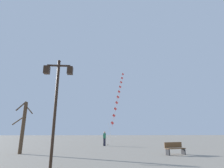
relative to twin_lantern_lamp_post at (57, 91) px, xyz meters
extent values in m
plane|color=gray|center=(1.78, 12.29, -3.62)|extent=(160.00, 160.00, 0.00)
cylinder|color=black|center=(0.00, 0.00, -1.07)|extent=(0.14, 0.14, 5.09)
sphere|color=black|center=(0.00, 0.00, 1.55)|extent=(0.16, 0.16, 0.16)
cube|color=black|center=(0.00, 0.00, 1.32)|extent=(1.17, 0.08, 0.08)
cube|color=black|center=(-0.58, 0.00, 1.07)|extent=(0.28, 0.28, 0.40)
cube|color=beige|center=(-0.58, 0.00, 1.07)|extent=(0.19, 0.19, 0.30)
cube|color=black|center=(0.58, 0.00, 1.07)|extent=(0.28, 0.28, 0.40)
cube|color=beige|center=(0.58, 0.00, 1.07)|extent=(0.19, 0.19, 0.30)
cylinder|color=brown|center=(3.44, 14.94, -3.53)|extent=(0.06, 0.06, 0.18)
cylinder|color=silver|center=(3.82, 16.05, -2.07)|extent=(0.79, 2.24, 2.74)
cylinder|color=silver|center=(4.36, 17.63, -0.14)|extent=(0.34, 0.95, 1.15)
cylinder|color=silver|center=(4.68, 18.55, 1.00)|extent=(0.34, 0.95, 1.15)
cylinder|color=silver|center=(5.00, 19.48, 2.14)|extent=(0.34, 0.95, 1.15)
cylinder|color=silver|center=(5.32, 20.41, 3.28)|extent=(0.34, 0.95, 1.15)
cylinder|color=silver|center=(5.64, 21.33, 4.42)|extent=(0.34, 0.95, 1.15)
cylinder|color=silver|center=(5.96, 22.26, 5.56)|extent=(0.34, 0.95, 1.15)
cylinder|color=silver|center=(6.28, 23.19, 6.69)|extent=(0.34, 0.95, 1.15)
cylinder|color=silver|center=(6.60, 24.11, 7.83)|extent=(0.34, 0.95, 1.15)
cylinder|color=silver|center=(6.92, 25.04, 8.97)|extent=(0.34, 0.95, 1.15)
cube|color=red|center=(4.20, 17.16, -0.71)|extent=(0.46, 0.29, 0.53)
cylinder|color=red|center=(4.20, 17.16, -1.12)|extent=(0.05, 0.06, 0.39)
cube|color=red|center=(4.52, 18.09, 0.43)|extent=(0.46, 0.28, 0.53)
cylinder|color=red|center=(4.52, 18.09, 0.04)|extent=(0.02, 0.02, 0.35)
cube|color=red|center=(4.84, 19.02, 1.57)|extent=(0.48, 0.24, 0.53)
cylinder|color=red|center=(4.84, 19.02, 1.20)|extent=(0.03, 0.04, 0.31)
cube|color=red|center=(5.16, 19.94, 2.71)|extent=(0.52, 0.13, 0.53)
cylinder|color=red|center=(5.16, 19.94, 2.35)|extent=(0.02, 0.04, 0.29)
cube|color=red|center=(5.48, 20.87, 3.85)|extent=(0.53, 0.06, 0.53)
cylinder|color=red|center=(5.48, 20.87, 3.49)|extent=(0.02, 0.03, 0.28)
cube|color=red|center=(5.80, 21.80, 4.99)|extent=(0.51, 0.18, 0.53)
cylinder|color=red|center=(5.80, 21.80, 4.56)|extent=(0.03, 0.04, 0.42)
cube|color=red|center=(6.12, 22.72, 6.12)|extent=(0.47, 0.25, 0.53)
cylinder|color=red|center=(6.12, 22.72, 5.70)|extent=(0.03, 0.04, 0.41)
cube|color=red|center=(6.44, 23.65, 7.26)|extent=(0.49, 0.21, 0.53)
cylinder|color=red|center=(6.44, 23.65, 6.87)|extent=(0.03, 0.03, 0.36)
cube|color=red|center=(6.76, 24.58, 8.40)|extent=(0.48, 0.24, 0.53)
cylinder|color=red|center=(6.76, 24.58, 8.00)|extent=(0.04, 0.06, 0.37)
cube|color=red|center=(7.08, 25.50, 9.54)|extent=(0.46, 0.27, 0.53)
cylinder|color=red|center=(7.08, 25.50, 9.17)|extent=(0.03, 0.04, 0.30)
cube|color=#1E1E2D|center=(2.97, 13.98, -3.17)|extent=(0.29, 0.35, 0.90)
cube|color=#26724C|center=(2.97, 13.98, -2.44)|extent=(0.35, 0.44, 0.60)
sphere|color=tan|center=(2.97, 13.98, -2.02)|extent=(0.22, 0.22, 0.22)
cylinder|color=#26724C|center=(3.05, 14.18, -2.27)|extent=(0.22, 0.40, 0.50)
cylinder|color=#4C3826|center=(-3.88, 6.34, -1.60)|extent=(0.28, 0.28, 4.02)
cylinder|color=#4C3826|center=(-3.54, 6.23, -0.21)|extent=(0.76, 0.30, 0.74)
cylinder|color=#4C3826|center=(-4.46, 6.69, -1.07)|extent=(1.25, 0.82, 0.71)
cylinder|color=#4C3826|center=(-4.17, 6.16, 0.06)|extent=(0.70, 0.48, 0.86)
cube|color=brown|center=(7.87, 4.75, -3.17)|extent=(1.65, 0.87, 0.04)
cube|color=brown|center=(7.81, 4.95, -2.93)|extent=(1.54, 0.51, 0.40)
cube|color=#262628|center=(7.18, 4.53, -3.39)|extent=(0.19, 0.38, 0.45)
cube|color=#262628|center=(8.56, 4.96, -3.39)|extent=(0.19, 0.38, 0.45)
camera|label=1|loc=(2.04, -8.73, -1.99)|focal=28.33mm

